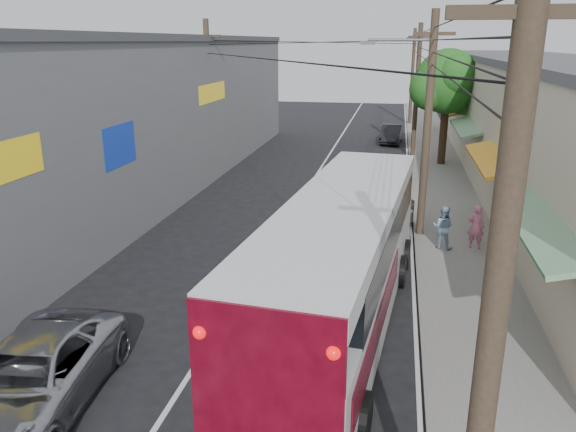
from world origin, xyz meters
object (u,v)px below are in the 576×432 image
pedestrian_far (443,227)px  parked_car_mid (388,168)px  parked_suv (382,213)px  parked_car_far (391,134)px  coach_bus (342,261)px  pedestrian_near (476,227)px  jeepney (30,378)px

pedestrian_far → parked_car_mid: bearing=-61.3°
parked_suv → parked_car_far: parked_suv is taller
coach_bus → pedestrian_far: bearing=69.6°
parked_car_mid → pedestrian_near: size_ratio=2.74×
parked_suv → pedestrian_far: parked_suv is taller
coach_bus → parked_car_mid: (0.79, 15.75, -1.04)m
pedestrian_near → pedestrian_far: 1.14m
parked_car_far → coach_bus: bearing=-87.7°
parked_car_mid → pedestrian_far: 10.02m
parked_car_far → parked_car_mid: bearing=-86.1°
parked_suv → pedestrian_near: size_ratio=3.70×
pedestrian_near → pedestrian_far: pedestrian_near is taller
coach_bus → pedestrian_near: (4.00, 6.20, -0.87)m
parked_car_mid → pedestrian_near: pedestrian_near is taller
parked_suv → parked_car_far: (0.00, 20.17, -0.19)m
parked_car_far → pedestrian_far: bearing=-80.5°
jeepney → pedestrian_near: bearing=42.6°
parked_car_mid → parked_suv: bearing=-86.1°
pedestrian_far → pedestrian_near: bearing=-151.3°
parked_car_mid → parked_car_far: (0.00, 11.82, -0.08)m
parked_suv → pedestrian_near: bearing=-17.9°
coach_bus → parked_suv: 7.50m
coach_bus → pedestrian_far: size_ratio=7.94×
coach_bus → parked_suv: (0.79, 7.40, -0.93)m
parked_car_mid → parked_car_far: bearing=93.9°
jeepney → parked_suv: bearing=56.2°
pedestrian_near → parked_suv: bearing=-14.1°
parked_suv → parked_car_far: 20.17m
parked_car_mid → pedestrian_far: (2.10, -9.79, 0.16)m
coach_bus → pedestrian_far: (2.89, 5.96, -0.89)m
parked_car_far → pedestrian_far: pedestrian_far is taller
coach_bus → parked_car_far: 27.61m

